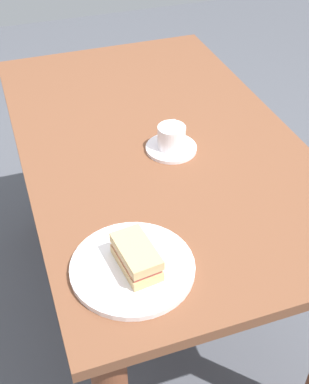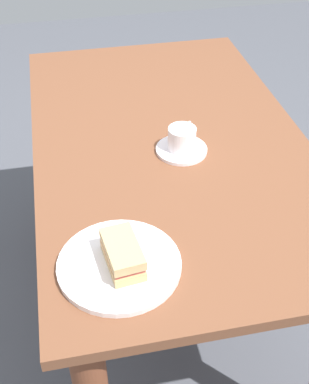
{
  "view_description": "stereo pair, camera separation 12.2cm",
  "coord_description": "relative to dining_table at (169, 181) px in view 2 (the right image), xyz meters",
  "views": [
    {
      "loc": [
        1.15,
        -0.41,
        1.58
      ],
      "look_at": [
        0.26,
        -0.1,
        0.8
      ],
      "focal_mm": 47.29,
      "sensor_mm": 36.0,
      "label": 1
    },
    {
      "loc": [
        1.18,
        -0.29,
        1.58
      ],
      "look_at": [
        0.26,
        -0.1,
        0.8
      ],
      "focal_mm": 47.29,
      "sensor_mm": 36.0,
      "label": 2
    }
  ],
  "objects": [
    {
      "name": "ground_plane",
      "position": [
        0.0,
        0.0,
        -0.61
      ],
      "size": [
        6.0,
        6.0,
        0.0
      ],
      "primitive_type": "plane",
      "color": "#4D4F57"
    },
    {
      "name": "dining_table",
      "position": [
        0.0,
        0.0,
        0.0
      ],
      "size": [
        1.31,
        0.78,
        0.77
      ],
      "color": "brown",
      "rests_on": "ground_plane"
    },
    {
      "name": "sandwich_plate",
      "position": [
        0.46,
        -0.21,
        0.16
      ],
      "size": [
        0.27,
        0.27,
        0.01
      ],
      "primitive_type": "cylinder",
      "color": "white",
      "rests_on": "dining_table"
    },
    {
      "name": "sandwich_front",
      "position": [
        0.46,
        -0.21,
        0.2
      ],
      "size": [
        0.13,
        0.08,
        0.06
      ],
      "color": "tan",
      "rests_on": "sandwich_plate"
    },
    {
      "name": "coffee_saucer",
      "position": [
        0.07,
        0.02,
        0.16
      ],
      "size": [
        0.14,
        0.14,
        0.01
      ],
      "primitive_type": "cylinder",
      "color": "white",
      "rests_on": "dining_table"
    },
    {
      "name": "coffee_cup",
      "position": [
        0.07,
        0.02,
        0.2
      ],
      "size": [
        0.1,
        0.08,
        0.06
      ],
      "color": "white",
      "rests_on": "coffee_saucer"
    },
    {
      "name": "spoon",
      "position": [
        0.0,
        0.05,
        0.17
      ],
      "size": [
        0.09,
        0.05,
        0.01
      ],
      "color": "silver",
      "rests_on": "coffee_saucer"
    }
  ]
}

